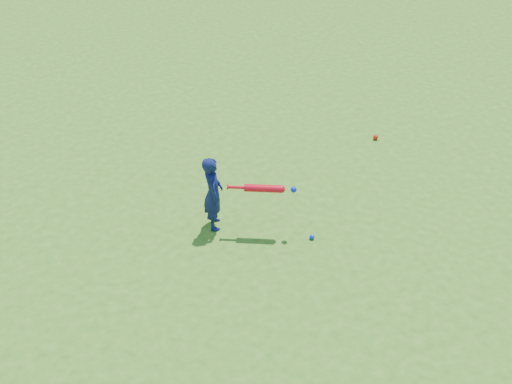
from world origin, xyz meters
TOP-DOWN VIEW (x-y plane):
  - ground at (0.00, 0.00)m, footprint 80.00×80.00m
  - child at (0.77, -0.52)m, footprint 0.29×0.39m
  - ground_ball_red at (3.55, 0.67)m, footprint 0.08×0.08m
  - ground_ball_blue at (1.79, -1.12)m, footprint 0.06×0.06m
  - bat_swing at (1.32, -0.80)m, footprint 0.75×0.34m

SIDE VIEW (x-z plane):
  - ground at x=0.00m, z-range 0.00..0.00m
  - ground_ball_blue at x=1.79m, z-range 0.00..0.06m
  - ground_ball_red at x=3.55m, z-range 0.00..0.08m
  - child at x=0.77m, z-range 0.00..0.96m
  - bat_swing at x=1.32m, z-range 0.57..0.66m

